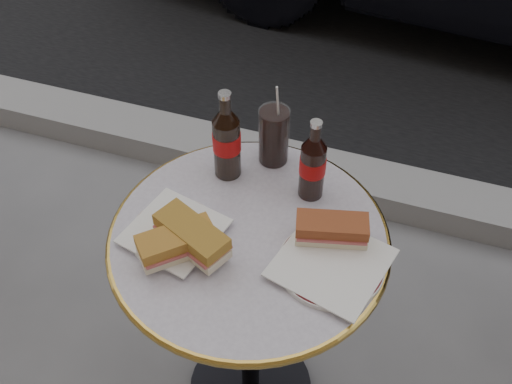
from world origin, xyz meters
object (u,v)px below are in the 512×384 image
(cola_bottle_left, at_px, (226,135))
(cola_bottle_right, at_px, (313,159))
(plate_left, at_px, (175,233))
(cola_glass, at_px, (274,136))
(bistro_table, at_px, (250,325))
(plate_right, at_px, (331,265))

(cola_bottle_left, bearing_deg, cola_bottle_right, -1.17)
(plate_left, distance_m, cola_glass, 0.33)
(bistro_table, relative_size, cola_bottle_left, 3.09)
(cola_glass, bearing_deg, plate_right, -52.07)
(bistro_table, distance_m, plate_left, 0.41)
(cola_glass, bearing_deg, cola_bottle_left, -138.68)
(cola_bottle_right, height_order, cola_glass, cola_bottle_right)
(plate_right, bearing_deg, bistro_table, 172.40)
(plate_left, bearing_deg, cola_bottle_left, 78.78)
(plate_left, height_order, cola_bottle_right, cola_bottle_right)
(bistro_table, xyz_separation_m, plate_right, (0.19, -0.03, 0.37))
(plate_right, height_order, cola_glass, cola_glass)
(plate_left, bearing_deg, cola_glass, 66.02)
(plate_left, xyz_separation_m, cola_bottle_right, (0.25, 0.21, 0.10))
(plate_left, xyz_separation_m, cola_glass, (0.13, 0.30, 0.07))
(cola_bottle_left, xyz_separation_m, cola_bottle_right, (0.20, -0.00, -0.01))
(cola_bottle_left, bearing_deg, cola_glass, 41.32)
(bistro_table, distance_m, cola_glass, 0.51)
(plate_right, relative_size, cola_glass, 1.48)
(cola_glass, bearing_deg, bistro_table, -84.91)
(bistro_table, bearing_deg, plate_right, -7.60)
(cola_bottle_right, distance_m, cola_glass, 0.15)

